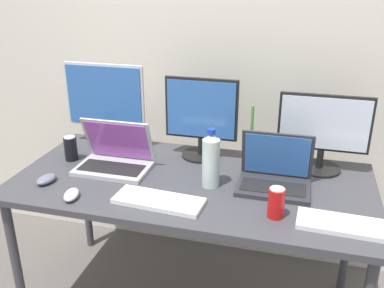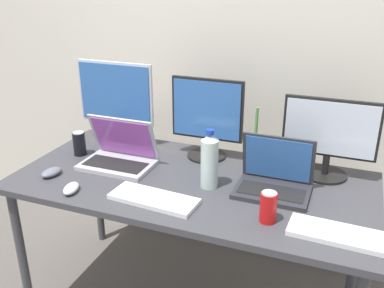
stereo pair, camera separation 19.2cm
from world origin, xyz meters
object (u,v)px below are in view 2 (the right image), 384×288
monitor_left (116,98)px  water_bottle (209,161)px  keyboard_aux (342,235)px  mouse_by_laptop (51,172)px  soda_can_near_keyboard (79,144)px  soda_can_by_laptop (268,207)px  mouse_by_keyboard (71,188)px  bamboo_vase (255,155)px  keyboard_main (154,199)px  work_desk (192,191)px  laptop_silver (120,154)px  monitor_center (207,117)px  laptop_secondary (274,179)px  monitor_right (329,136)px

monitor_left → water_bottle: (0.66, -0.34, -0.13)m
keyboard_aux → mouse_by_laptop: (-1.32, 0.03, 0.01)m
monitor_left → soda_can_near_keyboard: bearing=-110.0°
water_bottle → soda_can_by_laptop: bearing=-31.8°
mouse_by_keyboard → bamboo_vase: size_ratio=0.36×
keyboard_main → mouse_by_laptop: mouse_by_laptop is taller
work_desk → laptop_silver: (-0.40, 0.03, 0.12)m
monitor_left → mouse_by_keyboard: monitor_left is taller
soda_can_by_laptop → bamboo_vase: size_ratio=0.41×
monitor_center → bamboo_vase: (0.26, -0.03, -0.16)m
keyboard_aux → laptop_secondary: bearing=141.3°
work_desk → laptop_secondary: 0.39m
mouse_by_laptop → bamboo_vase: bamboo_vase is taller
keyboard_main → mouse_by_laptop: size_ratio=3.51×
keyboard_main → bamboo_vase: (0.32, 0.48, 0.05)m
keyboard_aux → mouse_by_laptop: mouse_by_laptop is taller
monitor_center → soda_can_by_laptop: (0.43, -0.50, -0.16)m
laptop_secondary → work_desk: bearing=-174.8°
water_bottle → soda_can_by_laptop: size_ratio=2.17×
monitor_center → mouse_by_laptop: (-0.61, -0.48, -0.20)m
monitor_right → bamboo_vase: 0.36m
work_desk → soda_can_by_laptop: soda_can_by_laptop is taller
water_bottle → soda_can_by_laptop: 0.37m
monitor_left → laptop_secondary: (0.94, -0.27, -0.20)m
mouse_by_laptop → soda_can_by_laptop: size_ratio=0.86×
monitor_left → laptop_silver: size_ratio=1.29×
monitor_center → laptop_secondary: size_ratio=1.30×
monitor_center → mouse_by_laptop: 0.80m
work_desk → laptop_silver: size_ratio=4.73×
work_desk → monitor_right: size_ratio=3.89×
laptop_silver → monitor_left: bearing=121.7°
monitor_right → soda_can_by_laptop: (-0.17, -0.49, -0.14)m
monitor_left → bamboo_vase: size_ratio=1.47×
monitor_left → soda_can_near_keyboard: monitor_left is taller
soda_can_by_laptop → mouse_by_laptop: bearing=178.8°
keyboard_main → water_bottle: (0.18, 0.21, 0.12)m
monitor_center → laptop_silver: monitor_center is taller
laptop_silver → mouse_by_laptop: size_ratio=3.24×
bamboo_vase → laptop_secondary: bearing=-56.2°
soda_can_near_keyboard → soda_can_by_laptop: bearing=-14.9°
mouse_by_keyboard → mouse_by_laptop: 0.21m
mouse_by_laptop → soda_can_near_keyboard: bearing=105.4°
work_desk → monitor_left: monitor_left is taller
monitor_left → laptop_secondary: size_ratio=1.41×
soda_can_near_keyboard → bamboo_vase: size_ratio=0.41×
bamboo_vase → water_bottle: bearing=-117.2°
monitor_left → monitor_right: monitor_left is taller
water_bottle → soda_can_by_laptop: water_bottle is taller
monitor_center → monitor_right: 0.60m
monitor_right → bamboo_vase: (-0.34, -0.03, -0.14)m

